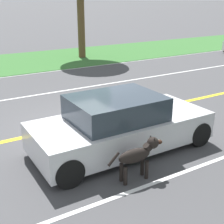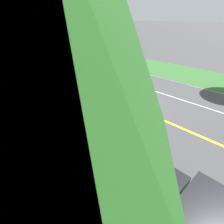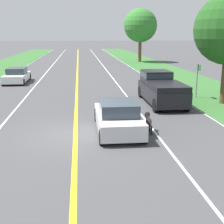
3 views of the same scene
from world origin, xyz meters
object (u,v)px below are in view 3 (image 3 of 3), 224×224
at_px(dog, 148,121).
at_px(street_sign, 197,77).
at_px(ego_car, 118,117).
at_px(pickup_truck, 161,88).
at_px(oncoming_car, 17,76).
at_px(roadside_tree_right_far, 140,25).

bearing_deg(dog, street_sign, 58.74).
relative_size(ego_car, pickup_truck, 0.80).
distance_m(oncoming_car, street_sign, 15.97).
xyz_separation_m(pickup_truck, street_sign, (2.78, 1.15, 0.51)).
relative_size(dog, oncoming_car, 0.29).
xyz_separation_m(dog, street_sign, (4.89, 7.17, 0.91)).
relative_size(pickup_truck, oncoming_car, 1.22).
bearing_deg(street_sign, roadside_tree_right_far, 86.78).
relative_size(ego_car, roadside_tree_right_far, 0.53).
bearing_deg(roadside_tree_right_far, street_sign, -93.22).
relative_size(pickup_truck, street_sign, 2.33).
relative_size(oncoming_car, roadside_tree_right_far, 0.55).
bearing_deg(pickup_truck, ego_car, -121.16).
bearing_deg(street_sign, pickup_truck, -157.51).
bearing_deg(oncoming_car, street_sign, 147.41).
distance_m(pickup_truck, oncoming_car, 14.44).
bearing_deg(street_sign, dog, -124.29).
height_order(pickup_truck, oncoming_car, pickup_truck).
xyz_separation_m(ego_car, pickup_truck, (3.40, 5.63, 0.32)).
xyz_separation_m(oncoming_car, street_sign, (13.43, -8.59, 0.86)).
bearing_deg(pickup_truck, roadside_tree_right_far, 81.60).
distance_m(ego_car, roadside_tree_right_far, 36.53).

